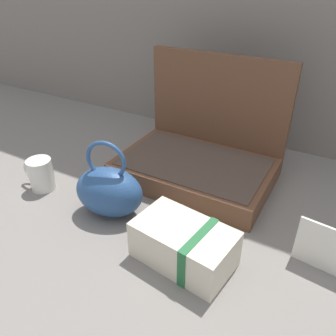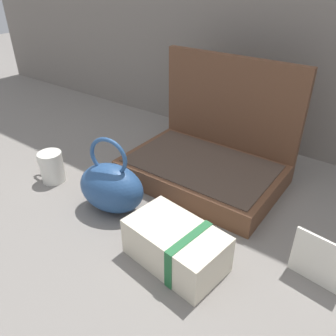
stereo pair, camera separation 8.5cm
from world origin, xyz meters
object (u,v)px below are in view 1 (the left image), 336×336
object	(u,v)px
open_suitcase	(201,153)
cream_toiletry_bag	(185,245)
teal_pouch_handbag	(109,191)
info_card_left	(322,248)
coffee_mug	(41,174)

from	to	relation	value
open_suitcase	cream_toiletry_bag	size ratio (longest dim) A/B	1.95
teal_pouch_handbag	cream_toiletry_bag	size ratio (longest dim) A/B	0.93
teal_pouch_handbag	open_suitcase	bearing A→B (deg)	67.19
open_suitcase	teal_pouch_handbag	world-z (taller)	open_suitcase
teal_pouch_handbag	cream_toiletry_bag	bearing A→B (deg)	-12.55
cream_toiletry_bag	info_card_left	distance (m)	0.30
cream_toiletry_bag	info_card_left	bearing A→B (deg)	25.72
open_suitcase	coffee_mug	xyz separation A→B (m)	(-0.39, -0.31, -0.03)
cream_toiletry_bag	coffee_mug	xyz separation A→B (m)	(-0.52, 0.05, 0.00)
coffee_mug	info_card_left	distance (m)	0.80
cream_toiletry_bag	coffee_mug	bearing A→B (deg)	174.35
open_suitcase	info_card_left	size ratio (longest dim) A/B	3.89
open_suitcase	teal_pouch_handbag	distance (m)	0.33
open_suitcase	cream_toiletry_bag	bearing A→B (deg)	-70.33
open_suitcase	coffee_mug	distance (m)	0.50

